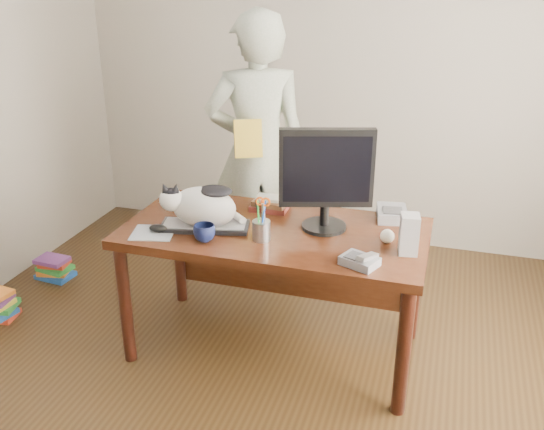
{
  "coord_description": "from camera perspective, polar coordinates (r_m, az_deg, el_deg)",
  "views": [
    {
      "loc": [
        0.84,
        -2.21,
        2.07
      ],
      "look_at": [
        0.0,
        0.55,
        0.85
      ],
      "focal_mm": 40.0,
      "sensor_mm": 36.0,
      "label": 1
    }
  ],
  "objects": [
    {
      "name": "book_pile_b",
      "position": [
        4.53,
        -19.79,
        -4.72
      ],
      "size": [
        0.26,
        0.2,
        0.15
      ],
      "color": "#1C51AA",
      "rests_on": "ground"
    },
    {
      "name": "book_stack",
      "position": [
        3.45,
        -0.18,
        1.04
      ],
      "size": [
        0.22,
        0.16,
        0.08
      ],
      "rotation": [
        0.0,
        0.0,
        -0.03
      ],
      "color": "#4F1A15",
      "rests_on": "desk"
    },
    {
      "name": "pen_cup",
      "position": [
        3.07,
        -1.01,
        -1.23
      ],
      "size": [
        0.1,
        0.09,
        0.24
      ],
      "rotation": [
        0.0,
        0.0,
        0.03
      ],
      "color": "#9A9A9F",
      "rests_on": "desk"
    },
    {
      "name": "person",
      "position": [
        3.96,
        -1.42,
        5.85
      ],
      "size": [
        0.78,
        0.67,
        1.81
      ],
      "primitive_type": "imported",
      "rotation": [
        0.0,
        0.0,
        3.56
      ],
      "color": "silver",
      "rests_on": "ground"
    },
    {
      "name": "speaker",
      "position": [
        2.99,
        12.77,
        -1.77
      ],
      "size": [
        0.1,
        0.11,
        0.2
      ],
      "rotation": [
        0.0,
        0.0,
        0.16
      ],
      "color": "#A09FA2",
      "rests_on": "desk"
    },
    {
      "name": "coffee_mug",
      "position": [
        3.08,
        -6.39,
        -1.67
      ],
      "size": [
        0.14,
        0.14,
        0.09
      ],
      "primitive_type": "imported",
      "rotation": [
        0.0,
        0.0,
        0.36
      ],
      "color": "#0D1335",
      "rests_on": "desk"
    },
    {
      "name": "mousepad",
      "position": [
        3.22,
        -11.12,
        -1.65
      ],
      "size": [
        0.26,
        0.24,
        0.0
      ],
      "rotation": [
        0.0,
        0.0,
        0.24
      ],
      "color": "#A0A6AC",
      "rests_on": "desk"
    },
    {
      "name": "baseball",
      "position": [
        3.1,
        10.8,
        -1.98
      ],
      "size": [
        0.07,
        0.07,
        0.07
      ],
      "rotation": [
        0.0,
        0.0,
        -0.26
      ],
      "color": "white",
      "rests_on": "desk"
    },
    {
      "name": "mouse",
      "position": [
        3.22,
        -10.67,
        -1.23
      ],
      "size": [
        0.11,
        0.08,
        0.04
      ],
      "rotation": [
        0.0,
        0.0,
        0.24
      ],
      "color": "black",
      "rests_on": "mousepad"
    },
    {
      "name": "held_book",
      "position": [
        3.77,
        -2.26,
        7.2
      ],
      "size": [
        0.2,
        0.16,
        0.24
      ],
      "rotation": [
        0.0,
        0.0,
        0.42
      ],
      "color": "gold",
      "rests_on": "person"
    },
    {
      "name": "keyboard",
      "position": [
        3.24,
        -6.35,
        -1.02
      ],
      "size": [
        0.49,
        0.28,
        0.03
      ],
      "rotation": [
        0.0,
        0.0,
        0.23
      ],
      "color": "black",
      "rests_on": "desk"
    },
    {
      "name": "calculator",
      "position": [
        3.39,
        11.22,
        0.14
      ],
      "size": [
        0.19,
        0.23,
        0.06
      ],
      "rotation": [
        0.0,
        0.0,
        0.18
      ],
      "color": "slate",
      "rests_on": "desk"
    },
    {
      "name": "cat",
      "position": [
        3.19,
        -6.7,
        0.93
      ],
      "size": [
        0.45,
        0.3,
        0.26
      ],
      "rotation": [
        0.0,
        0.0,
        0.23
      ],
      "color": "white",
      "rests_on": "keyboard"
    },
    {
      "name": "desk",
      "position": [
        3.34,
        0.64,
        -3.09
      ],
      "size": [
        1.6,
        0.8,
        0.75
      ],
      "color": "black",
      "rests_on": "ground"
    },
    {
      "name": "monitor",
      "position": [
        3.1,
        5.12,
        3.84
      ],
      "size": [
        0.48,
        0.3,
        0.55
      ],
      "rotation": [
        0.0,
        0.0,
        0.29
      ],
      "color": "black",
      "rests_on": "desk"
    },
    {
      "name": "room",
      "position": [
        2.47,
        -3.75,
        5.96
      ],
      "size": [
        4.5,
        4.5,
        4.5
      ],
      "color": "black",
      "rests_on": "ground"
    },
    {
      "name": "phone",
      "position": [
        2.86,
        8.32,
        -4.25
      ],
      "size": [
        0.2,
        0.17,
        0.08
      ],
      "rotation": [
        0.0,
        0.0,
        -0.39
      ],
      "color": "slate",
      "rests_on": "desk"
    }
  ]
}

